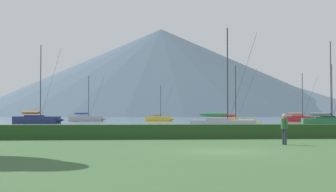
{
  "coord_description": "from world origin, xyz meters",
  "views": [
    {
      "loc": [
        -4.43,
        -20.9,
        1.64
      ],
      "look_at": [
        3.9,
        68.53,
        4.98
      ],
      "focal_mm": 51.8,
      "sensor_mm": 36.0,
      "label": 1
    }
  ],
  "objects_px": {
    "sailboat_slip_6": "(330,119)",
    "sailboat_slip_11": "(159,119)",
    "sailboat_slip_4": "(86,118)",
    "sailboat_slip_5": "(328,121)",
    "sailboat_slip_7": "(37,119)",
    "sailboat_slip_2": "(300,118)",
    "sailboat_slip_12": "(223,124)",
    "person_seated_viewer": "(284,126)",
    "sailboat_slip_3": "(232,122)"
  },
  "relations": [
    {
      "from": "sailboat_slip_5",
      "to": "sailboat_slip_12",
      "type": "bearing_deg",
      "value": -126.54
    },
    {
      "from": "sailboat_slip_12",
      "to": "person_seated_viewer",
      "type": "distance_m",
      "value": 23.66
    },
    {
      "from": "sailboat_slip_4",
      "to": "sailboat_slip_5",
      "type": "bearing_deg",
      "value": -39.56
    },
    {
      "from": "sailboat_slip_7",
      "to": "sailboat_slip_11",
      "type": "height_order",
      "value": "sailboat_slip_7"
    },
    {
      "from": "sailboat_slip_6",
      "to": "sailboat_slip_7",
      "type": "bearing_deg",
      "value": -166.92
    },
    {
      "from": "sailboat_slip_7",
      "to": "person_seated_viewer",
      "type": "height_order",
      "value": "sailboat_slip_7"
    },
    {
      "from": "sailboat_slip_7",
      "to": "sailboat_slip_12",
      "type": "distance_m",
      "value": 43.53
    },
    {
      "from": "sailboat_slip_5",
      "to": "sailboat_slip_11",
      "type": "relative_size",
      "value": 1.43
    },
    {
      "from": "sailboat_slip_7",
      "to": "sailboat_slip_4",
      "type": "bearing_deg",
      "value": 88.99
    },
    {
      "from": "sailboat_slip_3",
      "to": "sailboat_slip_4",
      "type": "bearing_deg",
      "value": 125.37
    },
    {
      "from": "sailboat_slip_2",
      "to": "sailboat_slip_7",
      "type": "distance_m",
      "value": 55.14
    },
    {
      "from": "sailboat_slip_4",
      "to": "sailboat_slip_7",
      "type": "relative_size",
      "value": 0.75
    },
    {
      "from": "sailboat_slip_2",
      "to": "sailboat_slip_4",
      "type": "distance_m",
      "value": 46.48
    },
    {
      "from": "sailboat_slip_7",
      "to": "sailboat_slip_11",
      "type": "bearing_deg",
      "value": 63.36
    },
    {
      "from": "sailboat_slip_4",
      "to": "sailboat_slip_11",
      "type": "bearing_deg",
      "value": 20.19
    },
    {
      "from": "sailboat_slip_11",
      "to": "sailboat_slip_3",
      "type": "bearing_deg",
      "value": -64.94
    },
    {
      "from": "sailboat_slip_6",
      "to": "sailboat_slip_11",
      "type": "height_order",
      "value": "sailboat_slip_6"
    },
    {
      "from": "sailboat_slip_2",
      "to": "sailboat_slip_7",
      "type": "relative_size",
      "value": 0.78
    },
    {
      "from": "sailboat_slip_4",
      "to": "sailboat_slip_11",
      "type": "xyz_separation_m",
      "value": [
        16.2,
        2.65,
        -0.13
      ]
    },
    {
      "from": "sailboat_slip_11",
      "to": "person_seated_viewer",
      "type": "xyz_separation_m",
      "value": [
        0.41,
        -85.04,
        0.41
      ]
    },
    {
      "from": "sailboat_slip_3",
      "to": "sailboat_slip_5",
      "type": "xyz_separation_m",
      "value": [
        13.83,
        2.38,
        0.1
      ]
    },
    {
      "from": "sailboat_slip_3",
      "to": "sailboat_slip_12",
      "type": "xyz_separation_m",
      "value": [
        -3.9,
        -12.85,
        0.07
      ]
    },
    {
      "from": "sailboat_slip_6",
      "to": "sailboat_slip_11",
      "type": "xyz_separation_m",
      "value": [
        -31.5,
        20.3,
        -0.1
      ]
    },
    {
      "from": "sailboat_slip_4",
      "to": "sailboat_slip_12",
      "type": "bearing_deg",
      "value": -61.86
    },
    {
      "from": "sailboat_slip_6",
      "to": "sailboat_slip_2",
      "type": "bearing_deg",
      "value": 105.96
    },
    {
      "from": "sailboat_slip_3",
      "to": "sailboat_slip_7",
      "type": "xyz_separation_m",
      "value": [
        -28.72,
        22.92,
        0.2
      ]
    },
    {
      "from": "sailboat_slip_4",
      "to": "sailboat_slip_6",
      "type": "xyz_separation_m",
      "value": [
        47.7,
        -17.65,
        -0.03
      ]
    },
    {
      "from": "sailboat_slip_5",
      "to": "person_seated_viewer",
      "type": "relative_size",
      "value": 7.06
    },
    {
      "from": "sailboat_slip_6",
      "to": "sailboat_slip_5",
      "type": "bearing_deg",
      "value": -106.92
    },
    {
      "from": "sailboat_slip_3",
      "to": "sailboat_slip_4",
      "type": "relative_size",
      "value": 0.79
    },
    {
      "from": "sailboat_slip_4",
      "to": "sailboat_slip_11",
      "type": "height_order",
      "value": "sailboat_slip_4"
    },
    {
      "from": "sailboat_slip_3",
      "to": "sailboat_slip_4",
      "type": "distance_m",
      "value": 51.0
    },
    {
      "from": "sailboat_slip_2",
      "to": "person_seated_viewer",
      "type": "distance_m",
      "value": 81.4
    },
    {
      "from": "sailboat_slip_7",
      "to": "sailboat_slip_12",
      "type": "xyz_separation_m",
      "value": [
        24.82,
        -35.76,
        -0.14
      ]
    },
    {
      "from": "sailboat_slip_3",
      "to": "person_seated_viewer",
      "type": "relative_size",
      "value": 4.79
    },
    {
      "from": "sailboat_slip_6",
      "to": "sailboat_slip_7",
      "type": "xyz_separation_m",
      "value": [
        -54.27,
        -5.37,
        0.1
      ]
    },
    {
      "from": "sailboat_slip_4",
      "to": "sailboat_slip_12",
      "type": "distance_m",
      "value": 61.55
    },
    {
      "from": "sailboat_slip_4",
      "to": "sailboat_slip_3",
      "type": "bearing_deg",
      "value": -53.37
    },
    {
      "from": "sailboat_slip_2",
      "to": "sailboat_slip_12",
      "type": "bearing_deg",
      "value": -105.58
    },
    {
      "from": "sailboat_slip_2",
      "to": "sailboat_slip_6",
      "type": "bearing_deg",
      "value": -69.07
    },
    {
      "from": "sailboat_slip_2",
      "to": "person_seated_viewer",
      "type": "bearing_deg",
      "value": -98.79
    },
    {
      "from": "sailboat_slip_2",
      "to": "person_seated_viewer",
      "type": "xyz_separation_m",
      "value": [
        -29.42,
        -75.9,
        0.29
      ]
    },
    {
      "from": "sailboat_slip_7",
      "to": "sailboat_slip_12",
      "type": "bearing_deg",
      "value": -40.3
    },
    {
      "from": "sailboat_slip_5",
      "to": "sailboat_slip_11",
      "type": "xyz_separation_m",
      "value": [
        -19.77,
        46.21,
        -0.1
      ]
    },
    {
      "from": "sailboat_slip_7",
      "to": "sailboat_slip_11",
      "type": "distance_m",
      "value": 34.32
    },
    {
      "from": "sailboat_slip_5",
      "to": "sailboat_slip_2",
      "type": "bearing_deg",
      "value": 87.63
    },
    {
      "from": "person_seated_viewer",
      "to": "sailboat_slip_11",
      "type": "bearing_deg",
      "value": 75.64
    },
    {
      "from": "sailboat_slip_2",
      "to": "sailboat_slip_4",
      "type": "height_order",
      "value": "sailboat_slip_2"
    },
    {
      "from": "sailboat_slip_4",
      "to": "sailboat_slip_5",
      "type": "distance_m",
      "value": 56.49
    },
    {
      "from": "sailboat_slip_2",
      "to": "sailboat_slip_11",
      "type": "distance_m",
      "value": 31.19
    }
  ]
}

